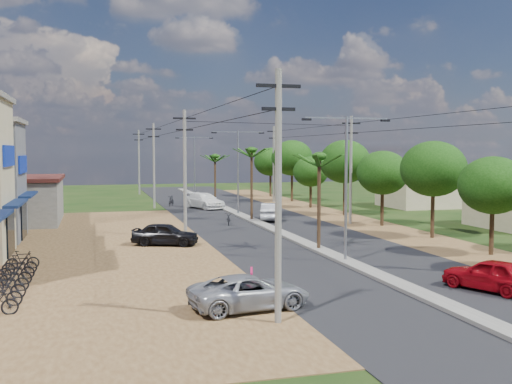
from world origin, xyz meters
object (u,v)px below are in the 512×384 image
car_red_near (491,276)px  car_parked_dark (165,235)px  car_silver_mid (271,212)px  roadside_sign (252,283)px  car_white_far (204,201)px  parked_scooter_row (11,278)px  car_parked_silver (250,293)px

car_red_near → car_parked_dark: (-12.22, 16.43, 0.01)m
car_silver_mid → car_parked_dark: size_ratio=1.08×
car_silver_mid → roadside_sign: bearing=90.6°
car_red_near → roadside_sign: 10.48m
car_silver_mid → car_white_far: size_ratio=0.83×
car_silver_mid → parked_scooter_row: 28.68m
car_red_near → roadside_sign: size_ratio=3.11×
car_white_far → car_parked_dark: 24.42m
car_silver_mid → car_white_far: (-3.69, 12.04, 0.05)m
car_white_far → car_parked_silver: 40.31m
car_parked_dark → roadside_sign: size_ratio=3.17×
car_silver_mid → car_parked_silver: size_ratio=0.97×
car_parked_silver → parked_scooter_row: (-9.37, 6.06, -0.16)m
car_red_near → car_silver_mid: (-1.66, 27.82, 0.04)m
car_parked_dark → car_red_near: bearing=-121.8°
car_parked_silver → roadside_sign: size_ratio=3.52×
car_parked_silver → car_parked_dark: size_ratio=1.11×
car_silver_mid → roadside_sign: car_silver_mid is taller
car_silver_mid → car_parked_dark: (-10.56, -11.40, -0.03)m
car_white_far → car_parked_silver: bearing=-120.2°
car_parked_silver → parked_scooter_row: size_ratio=0.49×
car_parked_silver → parked_scooter_row: car_parked_silver is taller
car_white_far → car_parked_dark: size_ratio=1.30×
car_red_near → car_white_far: car_white_far is taller
car_silver_mid → car_parked_silver: 29.38m
car_parked_dark → car_parked_silver: bearing=-153.8°
car_red_near → roadside_sign: (-10.31, 1.88, -0.15)m
car_white_far → roadside_sign: 38.30m
car_silver_mid → car_parked_silver: car_silver_mid is taller
car_silver_mid → roadside_sign: (-8.65, -25.94, -0.19)m
car_red_near → car_silver_mid: car_silver_mid is taller
car_red_near → parked_scooter_row: bearing=-41.0°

